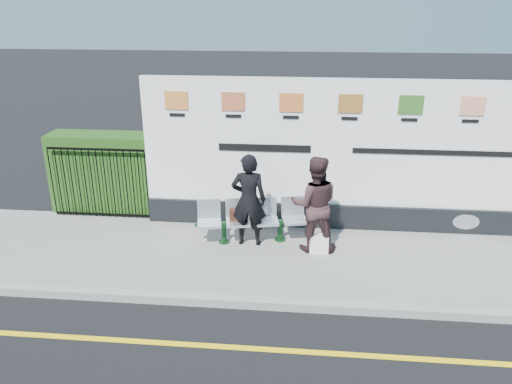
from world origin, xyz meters
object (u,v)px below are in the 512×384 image
woman_left (249,200)px  woman_right (314,204)px  bench (252,231)px  billboard (346,166)px

woman_left → woman_right: 1.21m
bench → woman_right: size_ratio=1.14×
bench → woman_right: (1.16, -0.20, 0.68)m
bench → woman_left: bearing=-133.4°
woman_right → bench: bearing=-12.8°
billboard → bench: (-1.76, -0.85, -1.08)m
woman_left → bench: bearing=-124.0°
billboard → bench: 2.24m
billboard → woman_right: bearing=-120.1°
bench → woman_left: 0.68m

